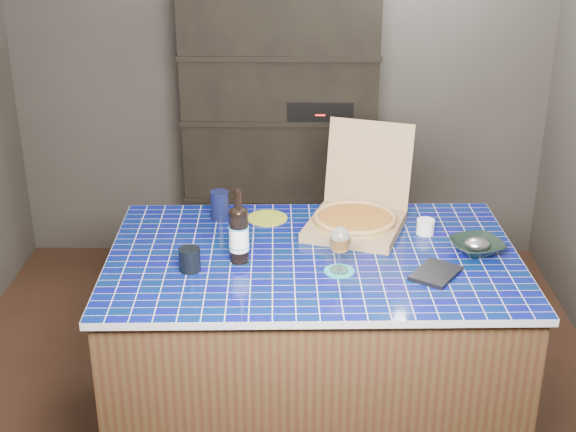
{
  "coord_description": "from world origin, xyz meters",
  "views": [
    {
      "loc": [
        0.12,
        -3.37,
        2.48
      ],
      "look_at": [
        0.07,
        0.0,
        1.02
      ],
      "focal_mm": 50.0,
      "sensor_mm": 36.0,
      "label": 1
    }
  ],
  "objects_px": {
    "kitchen_island": "(312,350)",
    "pizza_box": "(356,216)",
    "dvd_case": "(436,273)",
    "mead_bottle": "(239,233)",
    "wine_glass": "(340,241)",
    "bowl": "(477,247)"
  },
  "relations": [
    {
      "from": "dvd_case",
      "to": "bowl",
      "type": "relative_size",
      "value": 0.98
    },
    {
      "from": "kitchen_island",
      "to": "wine_glass",
      "type": "bearing_deg",
      "value": -59.16
    },
    {
      "from": "pizza_box",
      "to": "wine_glass",
      "type": "height_order",
      "value": "pizza_box"
    },
    {
      "from": "mead_bottle",
      "to": "dvd_case",
      "type": "xyz_separation_m",
      "value": [
        0.81,
        -0.12,
        -0.12
      ]
    },
    {
      "from": "mead_bottle",
      "to": "bowl",
      "type": "bearing_deg",
      "value": 5.43
    },
    {
      "from": "kitchen_island",
      "to": "dvd_case",
      "type": "xyz_separation_m",
      "value": [
        0.49,
        -0.19,
        0.49
      ]
    },
    {
      "from": "mead_bottle",
      "to": "dvd_case",
      "type": "relative_size",
      "value": 1.51
    },
    {
      "from": "dvd_case",
      "to": "bowl",
      "type": "distance_m",
      "value": 0.3
    },
    {
      "from": "kitchen_island",
      "to": "pizza_box",
      "type": "relative_size",
      "value": 3.02
    },
    {
      "from": "pizza_box",
      "to": "dvd_case",
      "type": "height_order",
      "value": "pizza_box"
    },
    {
      "from": "pizza_box",
      "to": "mead_bottle",
      "type": "distance_m",
      "value": 0.62
    },
    {
      "from": "pizza_box",
      "to": "dvd_case",
      "type": "xyz_separation_m",
      "value": [
        0.3,
        -0.45,
        -0.05
      ]
    },
    {
      "from": "kitchen_island",
      "to": "mead_bottle",
      "type": "relative_size",
      "value": 5.53
    },
    {
      "from": "wine_glass",
      "to": "kitchen_island",
      "type": "bearing_deg",
      "value": 122.57
    },
    {
      "from": "pizza_box",
      "to": "bowl",
      "type": "height_order",
      "value": "pizza_box"
    },
    {
      "from": "wine_glass",
      "to": "mead_bottle",
      "type": "bearing_deg",
      "value": 167.33
    },
    {
      "from": "dvd_case",
      "to": "pizza_box",
      "type": "bearing_deg",
      "value": 156.43
    },
    {
      "from": "wine_glass",
      "to": "dvd_case",
      "type": "height_order",
      "value": "wine_glass"
    },
    {
      "from": "mead_bottle",
      "to": "bowl",
      "type": "height_order",
      "value": "mead_bottle"
    },
    {
      "from": "kitchen_island",
      "to": "wine_glass",
      "type": "relative_size",
      "value": 9.19
    },
    {
      "from": "kitchen_island",
      "to": "mead_bottle",
      "type": "height_order",
      "value": "mead_bottle"
    },
    {
      "from": "kitchen_island",
      "to": "mead_bottle",
      "type": "distance_m",
      "value": 0.69
    }
  ]
}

